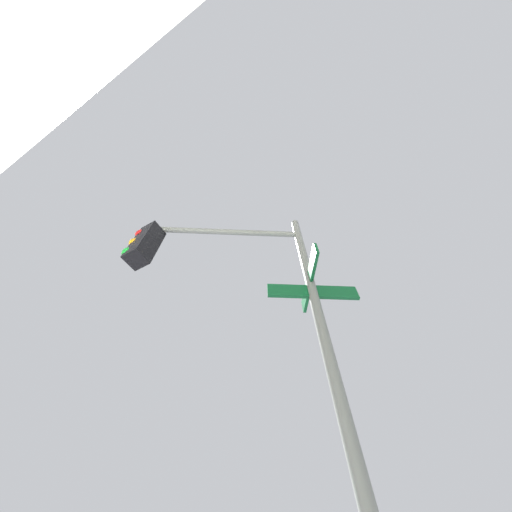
{
  "coord_description": "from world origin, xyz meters",
  "views": [
    {
      "loc": [
        -7.7,
        -4.78,
        0.99
      ],
      "look_at": [
        -7.06,
        -5.96,
        2.89
      ],
      "focal_mm": 18.36,
      "sensor_mm": 36.0,
      "label": 1
    }
  ],
  "objects": [
    {
      "name": "traffic_signal_near",
      "position": [
        -6.3,
        -6.47,
        3.56
      ],
      "size": [
        2.69,
        1.81,
        5.09
      ],
      "color": "slate",
      "rests_on": "ground_plane"
    }
  ]
}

